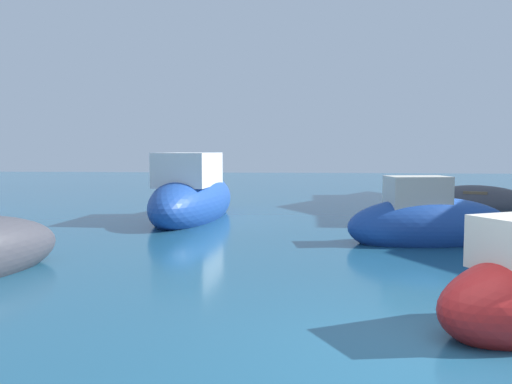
{
  "coord_description": "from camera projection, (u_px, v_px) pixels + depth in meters",
  "views": [
    {
      "loc": [
        -1.29,
        -4.71,
        1.96
      ],
      "look_at": [
        -2.79,
        11.22,
        0.67
      ],
      "focal_mm": 36.78,
      "sensor_mm": 36.0,
      "label": 1
    }
  ],
  "objects": [
    {
      "name": "moored_boat_1",
      "position": [
        193.0,
        197.0,
        15.11
      ],
      "size": [
        2.12,
        6.11,
        2.25
      ],
      "rotation": [
        0.0,
        0.0,
        1.53
      ],
      "color": "#1E479E",
      "rests_on": "ground"
    },
    {
      "name": "moored_boat_0",
      "position": [
        428.0,
        223.0,
        11.03
      ],
      "size": [
        3.71,
        1.98,
        1.69
      ],
      "rotation": [
        0.0,
        0.0,
        0.18
      ],
      "color": "#1E479E",
      "rests_on": "ground"
    },
    {
      "name": "ground",
      "position": [
        448.0,
        368.0,
        4.71
      ],
      "size": [
        80.0,
        80.0,
        0.0
      ],
      "primitive_type": "plane",
      "color": "#1E5170"
    },
    {
      "name": "moored_boat_6",
      "position": [
        476.0,
        205.0,
        15.63
      ],
      "size": [
        3.51,
        2.39,
        1.17
      ],
      "rotation": [
        0.0,
        0.0,
        5.91
      ],
      "color": "#3F3F47",
      "rests_on": "ground"
    }
  ]
}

